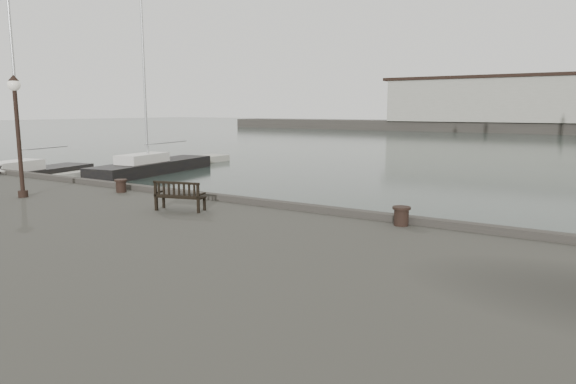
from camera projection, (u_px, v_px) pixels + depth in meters
name	position (u px, v px, depth m)	size (l,w,h in m)	color
ground	(261.00, 254.00, 15.54)	(400.00, 400.00, 0.00)	black
pontoon	(105.00, 171.00, 34.44)	(2.00, 24.00, 0.50)	#9F9E93
breakwater	(533.00, 110.00, 93.82)	(140.00, 9.50, 12.20)	#383530
bench	(180.00, 201.00, 14.24)	(1.48, 0.84, 0.80)	black
bollard_left	(121.00, 186.00, 17.40)	(0.42, 0.42, 0.44)	black
bollard_right	(401.00, 216.00, 12.41)	(0.44, 0.44, 0.46)	black
lamp_post	(17.00, 120.00, 16.07)	(0.39, 0.39, 3.85)	black
yacht_a	(29.00, 179.00, 30.60)	(3.86, 8.73, 11.73)	black
yacht_c	(153.00, 169.00, 35.41)	(4.04, 10.79, 14.04)	black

